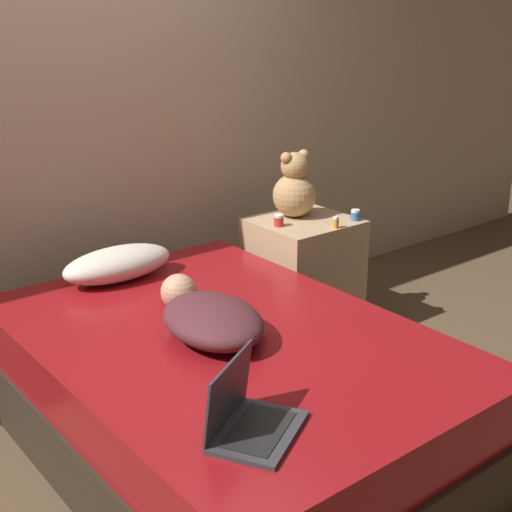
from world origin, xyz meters
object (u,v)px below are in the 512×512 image
bottle_red (279,221)px  bottle_orange (336,222)px  bottle_blue (355,215)px  teddy_bear (294,188)px  laptop (247,417)px  pillow (118,264)px  person_lying (209,316)px

bottle_red → bottle_orange: size_ratio=1.02×
bottle_red → bottle_blue: bottle_red is taller
bottle_orange → bottle_red: bearing=135.0°
bottle_red → bottle_blue: bearing=-23.7°
teddy_bear → bottle_red: teddy_bear is taller
bottle_red → bottle_orange: 0.30m
teddy_bear → bottle_orange: 0.33m
laptop → teddy_bear: teddy_bear is taller
bottle_orange → pillow: bearing=162.3°
pillow → teddy_bear: size_ratio=1.50×
bottle_orange → bottle_blue: bearing=11.6°
pillow → bottle_red: 0.90m
laptop → person_lying: bearing=34.8°
bottle_red → person_lying: bearing=-145.0°
person_lying → bottle_orange: 1.18m
bottle_red → bottle_blue: 0.43m
pillow → bottle_blue: (1.28, -0.31, 0.08)m
person_lying → bottle_orange: bearing=29.1°
bottle_blue → teddy_bear: bearing=128.6°
pillow → bottle_orange: 1.15m
pillow → bottle_blue: bearing=-13.6°
teddy_bear → bottle_blue: (0.21, -0.26, -0.13)m
bottle_blue → pillow: bearing=166.4°
bottle_red → teddy_bear: bearing=25.7°
bottle_blue → bottle_red: bearing=156.3°
teddy_bear → bottle_red: size_ratio=5.76×
person_lying → bottle_red: bearing=43.7°
pillow → bottle_orange: (1.10, -0.35, 0.08)m
bottle_red → laptop: bearing=-133.4°
pillow → laptop: (-0.31, -1.40, -0.03)m
laptop → bottle_blue: (1.59, 1.09, 0.10)m
laptop → bottle_red: 1.74m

